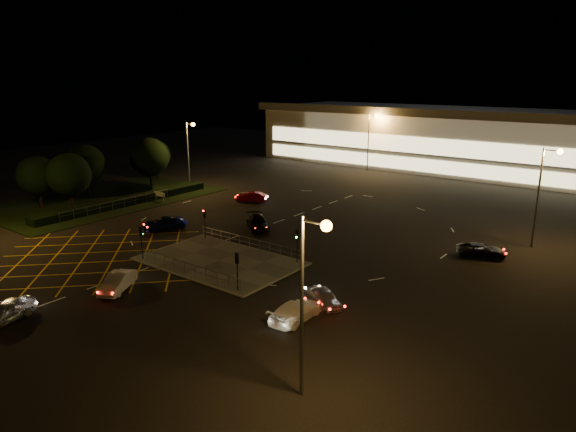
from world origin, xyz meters
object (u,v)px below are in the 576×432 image
Objects in this scene: signal_nw at (204,217)px; car_right_silver at (324,297)px; signal_sw at (141,236)px; car_queue_white at (117,282)px; car_near_silver at (4,312)px; car_east_grey at (481,250)px; signal_se at (237,264)px; car_circ_red at (251,197)px; car_far_dkgrey at (258,223)px; signal_ne at (297,239)px; car_left_blue at (164,223)px; car_approach_white at (296,311)px.

car_right_silver is (18.85, -5.91, -1.73)m from signal_nw.
signal_sw is 0.73× the size of car_queue_white.
signal_nw is 0.71× the size of car_near_silver.
car_right_silver reaches higher than car_east_grey.
car_right_silver is at bearing 30.22° from car_near_silver.
signal_se is 0.76× the size of car_circ_red.
signal_sw is at bearing -148.06° from car_far_dkgrey.
car_near_silver is (2.52, -13.66, -1.61)m from signal_sw.
signal_ne is 0.66× the size of car_left_blue.
signal_se is 7.37m from car_right_silver.
car_queue_white is at bearing 116.72° from car_east_grey.
car_near_silver reaches higher than car_right_silver.
signal_nw reaches higher than car_queue_white.
car_left_blue is (-18.36, 7.79, -1.70)m from signal_se.
signal_sw is 0.85× the size of car_right_silver.
signal_ne is 24.64m from car_circ_red.
car_queue_white is 0.90× the size of car_approach_white.
signal_se is 30.31m from car_circ_red.
car_near_silver is 0.97× the size of car_east_grey.
signal_nw is at bearing -27.89° from car_approach_white.
car_circ_red is at bearing 114.63° from signal_nw.
car_near_silver is at bearing 100.47° from signal_sw.
car_east_grey is at bearing 21.94° from car_queue_white.
signal_ne reaches higher than car_far_dkgrey.
car_right_silver is at bearing -17.41° from signal_nw.
car_near_silver is at bearing -83.35° from signal_nw.
signal_nw is at bearing 102.87° from car_right_silver.
car_left_blue is 1.06× the size of car_east_grey.
signal_nw is 14.34m from car_queue_white.
signal_nw reaches higher than car_approach_white.
signal_se is (12.00, 0.00, 0.00)m from signal_sw.
car_far_dkgrey is 1.06× the size of car_approach_white.
signal_nw reaches higher than car_circ_red.
signal_se is at bearing -33.65° from signal_nw.
car_near_silver is 8.18m from car_queue_white.
signal_sw is 0.69× the size of car_east_grey.
signal_sw is 10.20m from car_left_blue.
car_approach_white reaches higher than car_right_silver.
car_right_silver is at bearing -1.48° from car_queue_white.
signal_ne reaches higher than car_queue_white.
signal_nw is 0.66× the size of car_approach_white.
signal_ne is 17.70m from car_east_grey.
signal_nw is at bearing -90.00° from signal_sw.
signal_sw is 1.00× the size of signal_nw.
car_queue_white is 32.98m from car_east_grey.
car_left_blue is at bearing -178.21° from signal_nw.
signal_nw is 21.85m from car_near_silver.
signal_nw is 27.67m from car_east_grey.
car_near_silver is (-9.48, -13.66, -1.61)m from signal_se.
car_circ_red is at bearing 140.97° from signal_ne.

